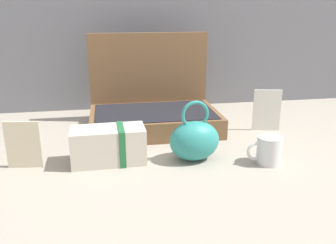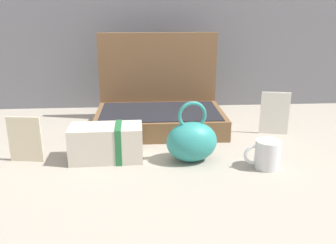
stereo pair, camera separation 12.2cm
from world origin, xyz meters
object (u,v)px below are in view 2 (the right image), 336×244
Objects in this scene: teal_pouch_handbag at (192,141)px; cream_toiletry_bag at (108,143)px; info_card_left at (25,139)px; poster_card_right at (275,113)px; coffee_mug at (267,154)px; open_suitcase at (159,108)px.

teal_pouch_handbag is 0.27m from cream_toiletry_bag.
teal_pouch_handbag reaches higher than info_card_left.
teal_pouch_handbag is 0.42m from poster_card_right.
poster_card_right is at bearing 66.87° from coffee_mug.
cream_toiletry_bag is at bearing -149.91° from poster_card_right.
teal_pouch_handbag is at bearing -134.58° from poster_card_right.
coffee_mug is at bearing -101.33° from poster_card_right.
teal_pouch_handbag is 0.23m from coffee_mug.
teal_pouch_handbag is 0.85× the size of cream_toiletry_bag.
teal_pouch_handbag is 1.33× the size of info_card_left.
cream_toiletry_bag is 0.26m from info_card_left.
open_suitcase is 0.52m from coffee_mug.
info_card_left is 0.90× the size of poster_card_right.
open_suitcase is 2.54× the size of teal_pouch_handbag.
open_suitcase is 2.16× the size of cream_toiletry_bag.
open_suitcase is 0.36m from teal_pouch_handbag.
info_card_left is at bearing 172.47° from coffee_mug.
coffee_mug is (0.31, -0.42, -0.03)m from open_suitcase.
open_suitcase is at bearing 103.99° from teal_pouch_handbag.
cream_toiletry_bag is (-0.18, -0.32, -0.02)m from open_suitcase.
poster_card_right is (0.44, -0.12, 0.00)m from open_suitcase.
open_suitcase reaches higher than poster_card_right.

